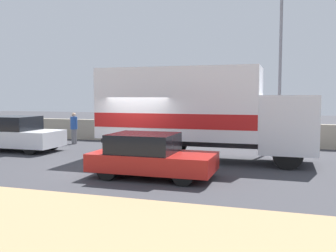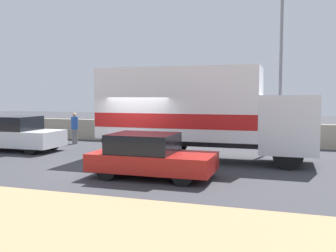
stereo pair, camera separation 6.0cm
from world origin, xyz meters
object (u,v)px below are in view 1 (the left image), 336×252
at_px(car_hatchback, 150,156).
at_px(car_sedan_second, 18,134).
at_px(pedestrian, 74,128).
at_px(street_lamp, 280,52).
at_px(box_truck, 195,111).

relative_size(car_hatchback, car_sedan_second, 1.01).
bearing_deg(car_hatchback, car_sedan_second, 156.15).
bearing_deg(pedestrian, street_lamp, 6.23).
bearing_deg(box_truck, pedestrian, 158.37).
height_order(street_lamp, car_sedan_second, street_lamp).
bearing_deg(car_sedan_second, box_truck, 0.93).
xyz_separation_m(street_lamp, pedestrian, (-10.42, -1.14, -3.75)).
xyz_separation_m(box_truck, car_sedan_second, (-8.37, -0.14, -1.18)).
height_order(car_hatchback, car_sedan_second, car_sedan_second).
relative_size(street_lamp, pedestrian, 4.87).
distance_m(street_lamp, car_sedan_second, 12.81).
bearing_deg(street_lamp, pedestrian, -173.77).
distance_m(box_truck, pedestrian, 7.93).
height_order(street_lamp, box_truck, street_lamp).
xyz_separation_m(car_sedan_second, pedestrian, (1.08, 3.03, 0.08)).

